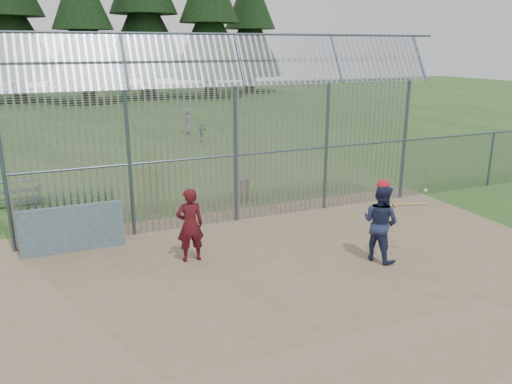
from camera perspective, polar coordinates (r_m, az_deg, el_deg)
name	(u,v)px	position (r m, az deg, el deg)	size (l,w,h in m)	color
ground	(289,267)	(11.93, 3.78, -8.51)	(120.00, 120.00, 0.00)	#2D511E
dirt_infield	(299,275)	(11.53, 4.90, -9.42)	(14.00, 10.00, 0.02)	#756047
dugout_wall	(73,229)	(13.30, -20.23, -3.98)	(2.50, 0.12, 1.20)	#38566B
batter	(380,223)	(12.27, 14.02, -3.43)	(0.92, 0.71, 1.88)	navy
onlooker	(190,225)	(11.97, -7.55, -3.75)	(0.66, 0.43, 1.81)	maroon
bg_kid_standing	(188,121)	(29.89, -7.78, 8.04)	(0.75, 0.49, 1.54)	slate
bg_kid_seated	(202,133)	(27.20, -6.15, 6.72)	(0.59, 0.25, 1.01)	slate
batting_gear	(387,188)	(12.06, 14.79, 0.41)	(1.37, 0.46, 0.70)	red
trash_can	(242,188)	(16.91, -1.67, 0.45)	(0.56, 0.56, 0.82)	#92959A
backstop_fence	(293,139)	(14.94, 4.29, 6.09)	(20.09, 0.81, 5.30)	#47566B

